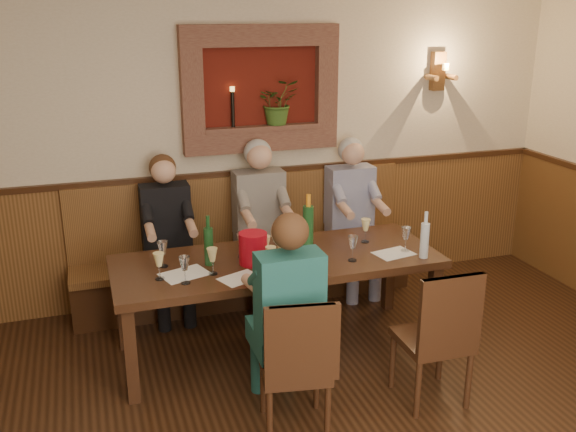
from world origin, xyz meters
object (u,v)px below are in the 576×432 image
(water_bottle, at_px, (425,239))
(chair_near_right, at_px, (432,362))
(person_bench_left, at_px, (169,252))
(person_bench_mid, at_px, (262,238))
(wine_bottle_green_b, at_px, (209,245))
(bench, at_px, (246,265))
(spittoon_bucket, at_px, (253,248))
(person_chair_front, at_px, (285,332))
(person_bench_right, at_px, (353,230))
(wine_bottle_green_a, at_px, (308,228))
(chair_near_left, at_px, (295,391))
(dining_table, at_px, (277,267))

(water_bottle, bearing_deg, chair_near_right, -112.37)
(person_bench_left, relative_size, person_bench_mid, 0.95)
(chair_near_right, xyz_separation_m, wine_bottle_green_b, (-1.27, 0.99, 0.62))
(bench, relative_size, chair_near_right, 3.11)
(spittoon_bucket, bearing_deg, person_chair_front, -89.61)
(person_bench_right, xyz_separation_m, wine_bottle_green_b, (-1.48, -0.81, 0.31))
(person_bench_right, relative_size, wine_bottle_green_a, 3.19)
(person_bench_left, height_order, person_bench_mid, person_bench_mid)
(bench, relative_size, wine_bottle_green_a, 6.76)
(wine_bottle_green_b, bearing_deg, spittoon_bucket, -14.09)
(person_bench_mid, relative_size, water_bottle, 4.11)
(person_bench_left, bearing_deg, water_bottle, -34.17)
(wine_bottle_green_b, bearing_deg, person_chair_front, -69.00)
(bench, relative_size, wine_bottle_green_b, 8.17)
(chair_near_left, height_order, person_bench_right, person_bench_right)
(person_bench_right, bearing_deg, person_bench_left, 179.96)
(chair_near_left, distance_m, spittoon_bucket, 1.11)
(wine_bottle_green_b, xyz_separation_m, water_bottle, (1.53, -0.36, -0.01))
(person_bench_mid, xyz_separation_m, water_bottle, (0.91, -1.16, 0.29))
(wine_bottle_green_b, bearing_deg, chair_near_left, -73.06)
(dining_table, bearing_deg, chair_near_right, -51.25)
(dining_table, height_order, chair_near_right, chair_near_right)
(person_chair_front, relative_size, wine_bottle_green_a, 3.12)
(person_bench_left, height_order, water_bottle, person_bench_left)
(person_chair_front, xyz_separation_m, wine_bottle_green_b, (-0.31, 0.81, 0.33))
(wine_bottle_green_a, bearing_deg, chair_near_left, -113.65)
(wine_bottle_green_b, bearing_deg, person_bench_mid, 52.39)
(person_bench_left, relative_size, spittoon_bucket, 5.94)
(dining_table, height_order, wine_bottle_green_a, wine_bottle_green_a)
(dining_table, distance_m, person_bench_right, 1.29)
(person_bench_left, relative_size, wine_bottle_green_a, 3.11)
(person_bench_left, bearing_deg, person_bench_right, -0.04)
(chair_near_left, distance_m, wine_bottle_green_a, 1.32)
(chair_near_right, distance_m, water_bottle, 0.92)
(bench, height_order, chair_near_left, bench)
(bench, height_order, person_bench_left, person_bench_left)
(chair_near_right, xyz_separation_m, spittoon_bucket, (-0.97, 0.91, 0.59))
(dining_table, height_order, person_bench_mid, person_bench_mid)
(bench, distance_m, person_bench_right, 1.02)
(water_bottle, bearing_deg, spittoon_bucket, 167.15)
(dining_table, xyz_separation_m, chair_near_left, (-0.19, -0.98, -0.41))
(dining_table, bearing_deg, wine_bottle_green_a, 14.46)
(chair_near_right, xyz_separation_m, person_chair_front, (-0.96, 0.18, 0.29))
(person_bench_mid, height_order, wine_bottle_green_b, person_bench_mid)
(person_bench_mid, relative_size, wine_bottle_green_b, 3.96)
(person_bench_left, distance_m, person_bench_mid, 0.81)
(person_chair_front, bearing_deg, water_bottle, 20.33)
(chair_near_right, distance_m, person_bench_mid, 1.94)
(dining_table, relative_size, chair_near_right, 2.49)
(bench, bearing_deg, chair_near_left, -95.75)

